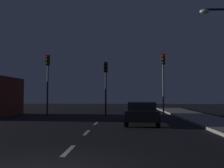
{
  "coord_description": "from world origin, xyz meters",
  "views": [
    {
      "loc": [
        1.77,
        -5.16,
        1.76
      ],
      "look_at": [
        0.77,
        15.16,
        2.73
      ],
      "focal_mm": 39.0,
      "sensor_mm": 36.0,
      "label": 1
    }
  ],
  "objects_px": {
    "traffic_signal_center": "(106,78)",
    "car_stopped_ahead": "(142,112)",
    "traffic_signal_right": "(163,73)",
    "traffic_signal_left": "(48,73)"
  },
  "relations": [
    {
      "from": "traffic_signal_center",
      "to": "car_stopped_ahead",
      "type": "xyz_separation_m",
      "value": [
        2.7,
        -5.86,
        -2.58
      ]
    },
    {
      "from": "traffic_signal_right",
      "to": "traffic_signal_center",
      "type": "bearing_deg",
      "value": -179.98
    },
    {
      "from": "traffic_signal_center",
      "to": "traffic_signal_right",
      "type": "height_order",
      "value": "traffic_signal_right"
    },
    {
      "from": "traffic_signal_left",
      "to": "car_stopped_ahead",
      "type": "relative_size",
      "value": 1.16
    },
    {
      "from": "traffic_signal_left",
      "to": "traffic_signal_right",
      "type": "distance_m",
      "value": 10.13
    },
    {
      "from": "traffic_signal_right",
      "to": "car_stopped_ahead",
      "type": "distance_m",
      "value": 6.97
    },
    {
      "from": "traffic_signal_left",
      "to": "traffic_signal_center",
      "type": "bearing_deg",
      "value": -0.01
    },
    {
      "from": "car_stopped_ahead",
      "to": "traffic_signal_right",
      "type": "bearing_deg",
      "value": 68.77
    },
    {
      "from": "traffic_signal_left",
      "to": "traffic_signal_center",
      "type": "distance_m",
      "value": 5.17
    },
    {
      "from": "traffic_signal_right",
      "to": "car_stopped_ahead",
      "type": "relative_size",
      "value": 1.16
    }
  ]
}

